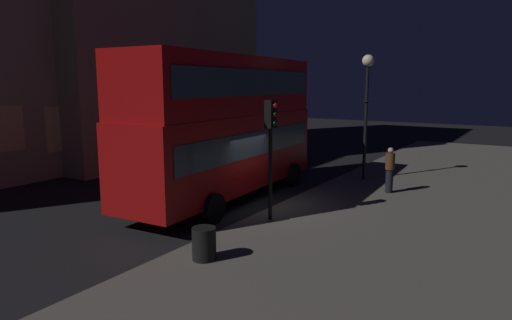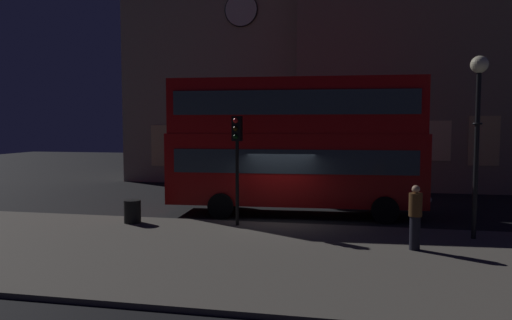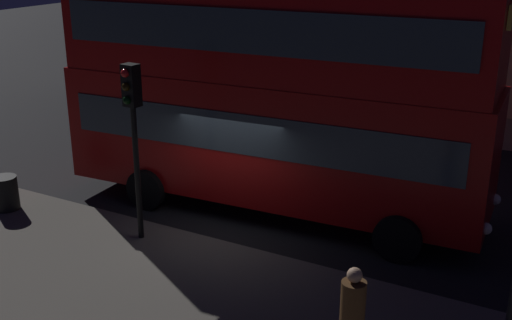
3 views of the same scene
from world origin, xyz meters
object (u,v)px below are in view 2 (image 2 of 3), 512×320
at_px(street_lamp, 478,104).
at_px(litter_bin, 132,211).
at_px(double_decker_bus, 295,140).
at_px(pedestrian, 415,217).
at_px(traffic_light_near_kerb, 237,147).

xyz_separation_m(street_lamp, litter_bin, (-11.23, 0.12, -3.68)).
height_order(double_decker_bus, pedestrian, double_decker_bus).
bearing_deg(street_lamp, pedestrian, -138.67).
bearing_deg(street_lamp, double_decker_bus, 150.09).
bearing_deg(street_lamp, traffic_light_near_kerb, 176.66).
distance_m(double_decker_bus, street_lamp, 6.88).
height_order(street_lamp, litter_bin, street_lamp).
bearing_deg(traffic_light_near_kerb, litter_bin, -170.19).
bearing_deg(traffic_light_near_kerb, double_decker_bus, 65.78).
height_order(pedestrian, litter_bin, pedestrian).
distance_m(double_decker_bus, traffic_light_near_kerb, 3.37).
bearing_deg(street_lamp, litter_bin, 179.40).
xyz_separation_m(street_lamp, pedestrian, (-1.94, -1.70, -3.16)).
height_order(traffic_light_near_kerb, street_lamp, street_lamp).
bearing_deg(pedestrian, street_lamp, -12.05).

